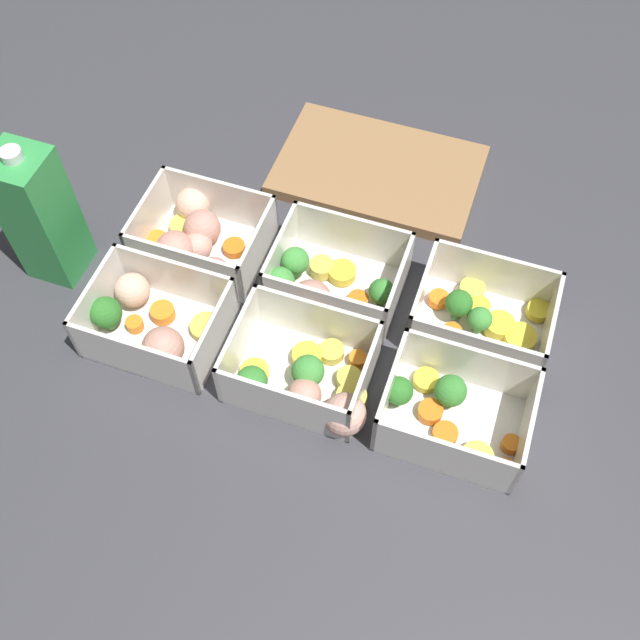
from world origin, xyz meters
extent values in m
plane|color=#38383D|center=(0.00, 0.00, 0.00)|extent=(4.00, 4.00, 0.00)
cube|color=silver|center=(-0.18, -0.07, 0.00)|extent=(0.16, 0.12, 0.00)
cube|color=silver|center=(-0.18, -0.13, 0.04)|extent=(0.16, 0.01, 0.07)
cube|color=silver|center=(-0.18, -0.01, 0.04)|extent=(0.16, 0.01, 0.07)
cube|color=silver|center=(-0.26, -0.07, 0.04)|extent=(0.01, 0.12, 0.07)
cube|color=silver|center=(-0.11, -0.07, 0.04)|extent=(0.01, 0.12, 0.07)
cylinder|color=#407A37|center=(-0.24, -0.08, 0.01)|extent=(0.01, 0.01, 0.01)
sphere|color=#2D7228|center=(-0.24, -0.08, 0.03)|extent=(0.04, 0.04, 0.04)
sphere|color=beige|center=(-0.23, -0.04, 0.03)|extent=(0.06, 0.06, 0.04)
cylinder|color=orange|center=(-0.22, -0.07, 0.01)|extent=(0.03, 0.03, 0.01)
cylinder|color=#DBC647|center=(-0.13, -0.05, 0.01)|extent=(0.05, 0.05, 0.01)
cylinder|color=orange|center=(-0.19, -0.05, 0.01)|extent=(0.04, 0.04, 0.02)
sphere|color=tan|center=(-0.16, -0.10, 0.03)|extent=(0.07, 0.07, 0.05)
cylinder|color=orange|center=(-0.13, -0.11, 0.01)|extent=(0.03, 0.03, 0.01)
cube|color=silver|center=(0.00, -0.07, 0.00)|extent=(0.16, 0.12, 0.00)
cube|color=silver|center=(0.00, -0.13, 0.04)|extent=(0.16, 0.01, 0.07)
cube|color=silver|center=(0.00, -0.01, 0.04)|extent=(0.16, 0.01, 0.07)
cube|color=silver|center=(-0.08, -0.07, 0.04)|extent=(0.01, 0.12, 0.07)
cube|color=silver|center=(0.08, -0.07, 0.04)|extent=(0.01, 0.12, 0.07)
cylinder|color=#49883F|center=(-0.04, -0.11, 0.01)|extent=(0.01, 0.01, 0.02)
sphere|color=#388433|center=(-0.04, -0.11, 0.04)|extent=(0.04, 0.04, 0.04)
cylinder|color=yellow|center=(0.00, -0.05, 0.01)|extent=(0.05, 0.05, 0.02)
cylinder|color=orange|center=(0.06, -0.03, 0.01)|extent=(0.03, 0.03, 0.01)
cylinder|color=#DBC647|center=(0.06, -0.06, 0.01)|extent=(0.04, 0.04, 0.02)
cylinder|color=#DBC647|center=(0.07, -0.08, 0.01)|extent=(0.04, 0.04, 0.02)
cylinder|color=yellow|center=(-0.05, -0.08, 0.01)|extent=(0.05, 0.05, 0.01)
cylinder|color=#519448|center=(0.01, -0.07, 0.01)|extent=(0.01, 0.01, 0.01)
sphere|color=#42933D|center=(0.01, -0.07, 0.03)|extent=(0.04, 0.04, 0.04)
sphere|color=#D19E8C|center=(0.07, -0.11, 0.03)|extent=(0.07, 0.07, 0.05)
sphere|color=tan|center=(0.02, -0.10, 0.02)|extent=(0.05, 0.05, 0.04)
cylinder|color=#DBC647|center=(0.02, -0.03, 0.01)|extent=(0.04, 0.04, 0.01)
cube|color=silver|center=(0.18, -0.07, 0.00)|extent=(0.16, 0.12, 0.00)
cube|color=silver|center=(0.18, -0.13, 0.04)|extent=(0.16, 0.01, 0.07)
cube|color=silver|center=(0.18, -0.01, 0.04)|extent=(0.16, 0.01, 0.07)
cube|color=silver|center=(0.11, -0.07, 0.04)|extent=(0.01, 0.12, 0.07)
cube|color=silver|center=(0.26, -0.07, 0.04)|extent=(0.01, 0.12, 0.07)
cylinder|color=yellow|center=(0.14, -0.03, 0.01)|extent=(0.04, 0.04, 0.01)
cylinder|color=orange|center=(0.18, -0.09, 0.01)|extent=(0.03, 0.03, 0.01)
cylinder|color=#49883F|center=(0.17, -0.04, 0.01)|extent=(0.01, 0.01, 0.01)
sphere|color=#388433|center=(0.17, -0.04, 0.03)|extent=(0.04, 0.04, 0.04)
cylinder|color=orange|center=(0.16, -0.07, 0.01)|extent=(0.03, 0.03, 0.01)
cylinder|color=#DBC647|center=(0.22, -0.10, 0.01)|extent=(0.05, 0.05, 0.01)
cylinder|color=#407A37|center=(0.12, -0.06, 0.01)|extent=(0.01, 0.01, 0.01)
sphere|color=#2D7228|center=(0.12, -0.06, 0.03)|extent=(0.03, 0.03, 0.03)
cylinder|color=orange|center=(0.25, -0.08, 0.01)|extent=(0.03, 0.03, 0.01)
cylinder|color=orange|center=(0.25, -0.11, 0.01)|extent=(0.03, 0.03, 0.01)
cube|color=silver|center=(-0.18, 0.07, 0.00)|extent=(0.16, 0.12, 0.00)
cube|color=silver|center=(-0.18, 0.01, 0.04)|extent=(0.16, 0.01, 0.07)
cube|color=silver|center=(-0.18, 0.13, 0.04)|extent=(0.16, 0.01, 0.07)
cube|color=silver|center=(-0.26, 0.07, 0.04)|extent=(0.01, 0.12, 0.07)
cube|color=silver|center=(-0.11, 0.07, 0.04)|extent=(0.01, 0.12, 0.07)
sphere|color=tan|center=(-0.15, 0.02, 0.02)|extent=(0.05, 0.05, 0.04)
cylinder|color=orange|center=(-0.15, 0.08, 0.01)|extent=(0.04, 0.04, 0.01)
sphere|color=#D19E8C|center=(-0.19, 0.06, 0.02)|extent=(0.04, 0.04, 0.04)
sphere|color=beige|center=(-0.22, 0.12, 0.03)|extent=(0.06, 0.06, 0.05)
sphere|color=tan|center=(-0.19, 0.08, 0.03)|extent=(0.07, 0.07, 0.05)
sphere|color=tan|center=(-0.21, 0.04, 0.03)|extent=(0.05, 0.05, 0.05)
cylinder|color=#DBC647|center=(-0.22, 0.09, 0.01)|extent=(0.05, 0.05, 0.01)
cylinder|color=orange|center=(-0.25, 0.06, 0.01)|extent=(0.03, 0.03, 0.01)
cube|color=silver|center=(0.00, 0.07, 0.00)|extent=(0.16, 0.12, 0.00)
cube|color=silver|center=(0.00, 0.01, 0.04)|extent=(0.16, 0.01, 0.07)
cube|color=silver|center=(0.00, 0.13, 0.04)|extent=(0.16, 0.01, 0.07)
cube|color=silver|center=(-0.08, 0.07, 0.04)|extent=(0.01, 0.12, 0.07)
cube|color=silver|center=(0.08, 0.07, 0.04)|extent=(0.01, 0.12, 0.07)
cylinder|color=#519448|center=(-0.06, 0.07, 0.01)|extent=(0.01, 0.01, 0.02)
sphere|color=#42933D|center=(-0.06, 0.07, 0.03)|extent=(0.04, 0.04, 0.04)
cylinder|color=orange|center=(0.05, 0.03, 0.01)|extent=(0.04, 0.04, 0.01)
cylinder|color=#519448|center=(-0.06, 0.03, 0.01)|extent=(0.01, 0.01, 0.01)
sphere|color=#42933D|center=(-0.06, 0.03, 0.03)|extent=(0.04, 0.04, 0.04)
cylinder|color=#49883F|center=(0.06, 0.06, 0.01)|extent=(0.01, 0.01, 0.01)
sphere|color=#388433|center=(0.06, 0.06, 0.03)|extent=(0.03, 0.03, 0.03)
cylinder|color=orange|center=(0.03, 0.05, 0.01)|extent=(0.03, 0.03, 0.02)
cylinder|color=#DBC647|center=(-0.03, 0.08, 0.01)|extent=(0.04, 0.04, 0.02)
sphere|color=tan|center=(-0.02, 0.02, 0.03)|extent=(0.07, 0.07, 0.05)
cylinder|color=yellow|center=(0.00, 0.09, 0.01)|extent=(0.04, 0.04, 0.01)
cube|color=silver|center=(0.18, 0.07, 0.00)|extent=(0.16, 0.12, 0.00)
cube|color=silver|center=(0.18, 0.01, 0.04)|extent=(0.16, 0.01, 0.07)
cube|color=silver|center=(0.18, 0.13, 0.04)|extent=(0.16, 0.01, 0.07)
cube|color=silver|center=(0.11, 0.07, 0.04)|extent=(0.01, 0.12, 0.07)
cube|color=silver|center=(0.26, 0.07, 0.04)|extent=(0.01, 0.12, 0.07)
cylinder|color=#519448|center=(0.18, 0.06, 0.01)|extent=(0.01, 0.01, 0.02)
sphere|color=#42933D|center=(0.18, 0.06, 0.03)|extent=(0.03, 0.03, 0.03)
cylinder|color=yellow|center=(0.23, 0.06, 0.01)|extent=(0.05, 0.05, 0.02)
cylinder|color=yellow|center=(0.25, 0.11, 0.01)|extent=(0.03, 0.03, 0.01)
cylinder|color=orange|center=(0.15, 0.04, 0.01)|extent=(0.03, 0.03, 0.01)
cylinder|color=yellow|center=(0.18, 0.09, 0.01)|extent=(0.03, 0.03, 0.01)
cylinder|color=#407A37|center=(0.15, 0.07, 0.01)|extent=(0.01, 0.01, 0.02)
sphere|color=#2D7228|center=(0.15, 0.07, 0.03)|extent=(0.03, 0.03, 0.03)
cylinder|color=yellow|center=(0.21, 0.07, 0.01)|extent=(0.05, 0.05, 0.02)
cylinder|color=orange|center=(0.13, 0.09, 0.01)|extent=(0.03, 0.03, 0.01)
cylinder|color=#DBC647|center=(0.16, 0.11, 0.01)|extent=(0.04, 0.04, 0.02)
cube|color=green|center=(-0.35, -0.01, 0.10)|extent=(0.07, 0.07, 0.19)
cylinder|color=white|center=(-0.35, -0.01, 0.20)|extent=(0.02, 0.02, 0.01)
cube|color=olive|center=(-0.01, 0.27, 0.01)|extent=(0.28, 0.18, 0.02)
camera|label=1|loc=(0.16, -0.46, 0.78)|focal=42.00mm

